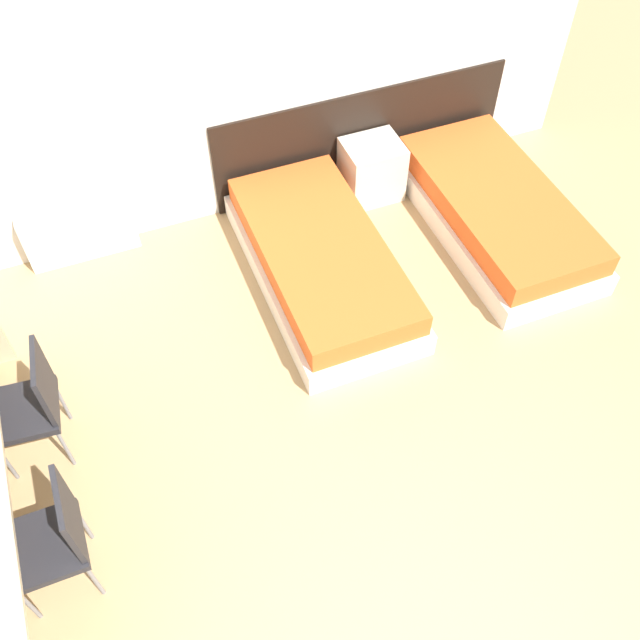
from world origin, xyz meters
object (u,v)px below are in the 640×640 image
at_px(nightstand, 372,170).
at_px(chair_near_notebook, 53,537).
at_px(bed_near_door, 496,211).
at_px(bed_near_window, 322,262).
at_px(chair_near_laptop, 31,403).

relative_size(nightstand, chair_near_notebook, 0.57).
bearing_deg(chair_near_notebook, bed_near_door, 23.45).
distance_m(bed_near_window, chair_near_laptop, 2.30).
xyz_separation_m(bed_near_window, chair_near_notebook, (-2.17, -1.61, 0.32)).
distance_m(bed_near_door, chair_near_laptop, 3.78).
xyz_separation_m(bed_near_door, nightstand, (-0.77, 0.78, 0.07)).
distance_m(bed_near_window, nightstand, 1.10).
bearing_deg(nightstand, chair_near_laptop, -152.92).
distance_m(nightstand, chair_near_laptop, 3.30).
distance_m(bed_near_window, chair_near_notebook, 2.72).
bearing_deg(chair_near_laptop, chair_near_notebook, -84.38).
bearing_deg(nightstand, chair_near_notebook, -140.76).
bearing_deg(bed_near_door, nightstand, 134.49).
height_order(bed_near_door, chair_near_laptop, chair_near_laptop).
bearing_deg(chair_near_notebook, bed_near_window, 36.57).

